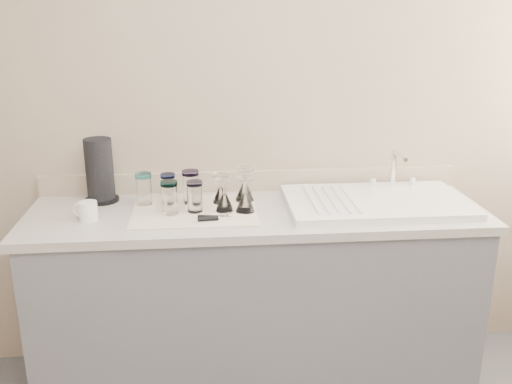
{
  "coord_description": "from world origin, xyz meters",
  "views": [
    {
      "loc": [
        -0.22,
        -1.21,
        1.78
      ],
      "look_at": [
        -0.01,
        1.15,
        1.0
      ],
      "focal_mm": 40.0,
      "sensor_mm": 36.0,
      "label": 1
    }
  ],
  "objects": [
    {
      "name": "can_opener",
      "position": [
        -0.19,
        1.06,
        0.92
      ],
      "size": [
        0.14,
        0.05,
        0.02
      ],
      "color": "silver",
      "rests_on": "dish_towel"
    },
    {
      "name": "tumbler_teal",
      "position": [
        -0.51,
        1.3,
        0.98
      ],
      "size": [
        0.07,
        0.07,
        0.15
      ],
      "color": "white",
      "rests_on": "dish_towel"
    },
    {
      "name": "tumbler_lavender",
      "position": [
        -0.28,
        1.18,
        0.98
      ],
      "size": [
        0.07,
        0.07,
        0.14
      ],
      "color": "white",
      "rests_on": "dish_towel"
    },
    {
      "name": "goblet_front_right",
      "position": [
        -0.06,
        1.16,
        0.96
      ],
      "size": [
        0.09,
        0.09,
        0.15
      ],
      "color": "white",
      "rests_on": "dish_towel"
    },
    {
      "name": "dish_towel",
      "position": [
        -0.28,
        1.2,
        0.9
      ],
      "size": [
        0.55,
        0.42,
        0.01
      ],
      "primitive_type": "cube",
      "color": "white",
      "rests_on": "counter_unit"
    },
    {
      "name": "goblet_back_right",
      "position": [
        -0.05,
        1.31,
        0.96
      ],
      "size": [
        0.09,
        0.09,
        0.16
      ],
      "color": "white",
      "rests_on": "dish_towel"
    },
    {
      "name": "white_mug",
      "position": [
        -0.73,
        1.13,
        0.94
      ],
      "size": [
        0.12,
        0.1,
        0.08
      ],
      "color": "white",
      "rests_on": "counter_unit"
    },
    {
      "name": "counter_unit",
      "position": [
        0.0,
        1.2,
        0.45
      ],
      "size": [
        2.06,
        0.62,
        0.9
      ],
      "color": "slate",
      "rests_on": "ground"
    },
    {
      "name": "goblet_front_left",
      "position": [
        -0.15,
        1.18,
        0.96
      ],
      "size": [
        0.08,
        0.08,
        0.14
      ],
      "color": "white",
      "rests_on": "dish_towel"
    },
    {
      "name": "sink_unit",
      "position": [
        0.55,
        1.2,
        0.92
      ],
      "size": [
        0.82,
        0.5,
        0.22
      ],
      "color": "white",
      "rests_on": "counter_unit"
    },
    {
      "name": "paper_towel_roll",
      "position": [
        -0.72,
        1.39,
        1.05
      ],
      "size": [
        0.16,
        0.16,
        0.3
      ],
      "color": "black",
      "rests_on": "counter_unit"
    },
    {
      "name": "tumbler_blue",
      "position": [
        -0.39,
        1.16,
        0.98
      ],
      "size": [
        0.07,
        0.07,
        0.15
      ],
      "color": "white",
      "rests_on": "dish_towel"
    },
    {
      "name": "tumbler_cyan",
      "position": [
        -0.4,
        1.32,
        0.98
      ],
      "size": [
        0.07,
        0.07,
        0.13
      ],
      "color": "white",
      "rests_on": "dish_towel"
    },
    {
      "name": "tumbler_purple",
      "position": [
        -0.3,
        1.3,
        0.99
      ],
      "size": [
        0.08,
        0.08,
        0.15
      ],
      "color": "white",
      "rests_on": "dish_towel"
    },
    {
      "name": "goblet_back_left",
      "position": [
        -0.16,
        1.29,
        0.95
      ],
      "size": [
        0.08,
        0.08,
        0.13
      ],
      "color": "white",
      "rests_on": "dish_towel"
    },
    {
      "name": "room_envelope",
      "position": [
        0.0,
        0.0,
        1.56
      ],
      "size": [
        3.54,
        3.5,
        2.52
      ],
      "color": "#545459",
      "rests_on": "ground"
    }
  ]
}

